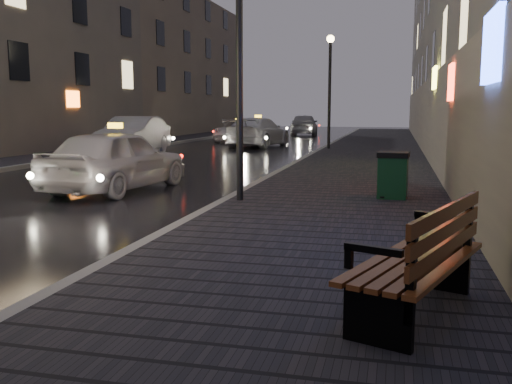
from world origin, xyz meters
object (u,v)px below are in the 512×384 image
at_px(lamp_far, 330,77).
at_px(taxi_far, 238,131).
at_px(lamp_near, 239,35).
at_px(trash_bin, 393,175).
at_px(car_far, 304,125).
at_px(car_left_mid, 133,136).
at_px(taxi_mid, 258,132).
at_px(bench, 424,260).
at_px(taxi_near, 116,160).

height_order(lamp_far, taxi_far, lamp_far).
distance_m(lamp_near, trash_bin, 4.32).
bearing_deg(car_far, lamp_far, 97.42).
height_order(car_left_mid, taxi_mid, car_left_mid).
bearing_deg(car_left_mid, trash_bin, -48.45).
height_order(trash_bin, taxi_far, taxi_far).
height_order(lamp_near, car_left_mid, lamp_near).
xyz_separation_m(lamp_near, trash_bin, (3.08, 1.04, -2.84)).
bearing_deg(taxi_mid, bench, 113.92).
xyz_separation_m(lamp_near, car_left_mid, (-8.17, 11.93, -2.64)).
relative_size(trash_bin, car_left_mid, 0.19).
xyz_separation_m(lamp_far, taxi_near, (-3.61, -14.43, -2.71)).
xyz_separation_m(bench, taxi_mid, (-7.51, 24.73, 0.10)).
distance_m(lamp_far, taxi_mid, 5.59).
height_order(bench, car_far, car_far).
bearing_deg(trash_bin, lamp_far, 105.88).
relative_size(lamp_far, car_far, 1.09).
relative_size(lamp_near, bench, 2.41).
relative_size(lamp_far, bench, 2.41).
xyz_separation_m(lamp_far, bench, (3.40, -22.08, -2.81)).
bearing_deg(lamp_near, car_left_mid, 124.40).
bearing_deg(lamp_far, taxi_near, -104.06).
bearing_deg(trash_bin, lamp_near, -157.19).
xyz_separation_m(taxi_far, car_far, (2.76, 8.91, 0.18)).
bearing_deg(lamp_far, car_left_mid, -153.55).
bearing_deg(car_left_mid, taxi_near, -70.64).
bearing_deg(lamp_far, bench, -81.24).
bearing_deg(car_left_mid, bench, -61.66).
bearing_deg(taxi_mid, lamp_far, 154.23).
bearing_deg(car_left_mid, taxi_mid, 54.44).
xyz_separation_m(lamp_far, car_far, (-3.75, 16.24, -2.67)).
relative_size(taxi_near, taxi_mid, 0.85).
relative_size(taxi_mid, taxi_far, 1.15).
bearing_deg(lamp_far, taxi_far, 131.62).
xyz_separation_m(taxi_near, taxi_mid, (-0.49, 17.08, 0.00)).
distance_m(lamp_near, taxi_far, 24.39).
xyz_separation_m(lamp_near, bench, (3.40, -6.08, -2.81)).
xyz_separation_m(lamp_near, lamp_far, (0.00, 16.00, 0.00)).
bearing_deg(taxi_far, lamp_far, -45.50).
height_order(bench, taxi_far, taxi_far).
bearing_deg(lamp_far, car_far, 103.00).
distance_m(trash_bin, taxi_far, 24.27).
height_order(trash_bin, taxi_near, taxi_near).
height_order(taxi_near, car_far, car_far).
height_order(bench, trash_bin, bench).
relative_size(taxi_near, car_far, 0.94).
relative_size(car_left_mid, taxi_far, 1.10).
xyz_separation_m(car_left_mid, car_far, (4.42, 20.31, -0.02)).
bearing_deg(taxi_far, taxi_near, -79.54).
bearing_deg(taxi_near, lamp_far, -97.71).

